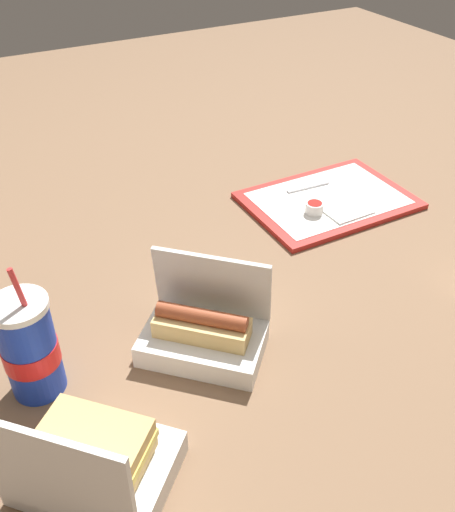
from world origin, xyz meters
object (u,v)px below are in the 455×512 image
at_px(clamshell_sandwich_corner, 92,461).
at_px(soda_cup_front, 30,348).
at_px(clamshell_hotdog_front, 204,332).
at_px(plastic_fork, 308,187).
at_px(food_tray, 328,200).
at_px(ketchup_cup, 314,207).

distance_m(clamshell_sandwich_corner, soda_cup_front, 0.20).
bearing_deg(clamshell_hotdog_front, plastic_fork, 38.02).
bearing_deg(soda_cup_front, food_tray, 18.34).
relative_size(plastic_fork, soda_cup_front, 0.48).
distance_m(clamshell_hotdog_front, clamshell_sandwich_corner, 0.27).
bearing_deg(food_tray, soda_cup_front, -161.66).
bearing_deg(soda_cup_front, clamshell_hotdog_front, -10.69).
xyz_separation_m(food_tray, clamshell_sandwich_corner, (-0.69, -0.44, 0.04)).
distance_m(food_tray, clamshell_hotdog_front, 0.54).
height_order(ketchup_cup, clamshell_hotdog_front, clamshell_hotdog_front).
xyz_separation_m(clamshell_hotdog_front, soda_cup_front, (-0.26, 0.05, 0.04)).
xyz_separation_m(plastic_fork, clamshell_sandwich_corner, (-0.68, -0.50, 0.03)).
bearing_deg(plastic_fork, food_tray, -73.00).
relative_size(ketchup_cup, clamshell_hotdog_front, 0.17).
bearing_deg(clamshell_sandwich_corner, plastic_fork, 36.34).
height_order(ketchup_cup, clamshell_sandwich_corner, clamshell_sandwich_corner).
xyz_separation_m(ketchup_cup, plastic_fork, (0.05, 0.10, -0.01)).
relative_size(ketchup_cup, clamshell_sandwich_corner, 0.16).
relative_size(food_tray, clamshell_hotdog_front, 1.62).
xyz_separation_m(ketchup_cup, clamshell_sandwich_corner, (-0.62, -0.40, 0.02)).
bearing_deg(ketchup_cup, food_tray, 28.88).
bearing_deg(plastic_fork, clamshell_sandwich_corner, -140.28).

